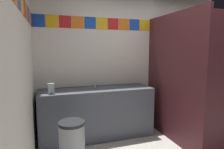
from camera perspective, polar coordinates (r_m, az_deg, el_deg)
wall_back at (r=3.77m, az=6.29°, el=4.89°), size 3.63×0.09×2.69m
wall_side at (r=1.82m, az=-27.33°, el=1.52°), size 0.09×3.20×2.69m
vanity_counter at (r=3.37m, az=-4.47°, el=-11.26°), size 1.90×0.57×0.85m
faucet_center at (r=3.34m, az=-4.92°, el=-3.07°), size 0.04×0.10×0.14m
soap_dispenser at (r=3.00m, az=-17.73°, el=-4.07°), size 0.09×0.09×0.16m
stall_divider at (r=3.19m, az=22.50°, el=-1.49°), size 0.92×1.50×2.10m
toilet at (r=4.02m, az=20.57°, el=-10.56°), size 0.39×0.49×0.74m
trash_bin at (r=2.63m, az=-11.81°, el=-19.90°), size 0.33×0.33×0.62m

